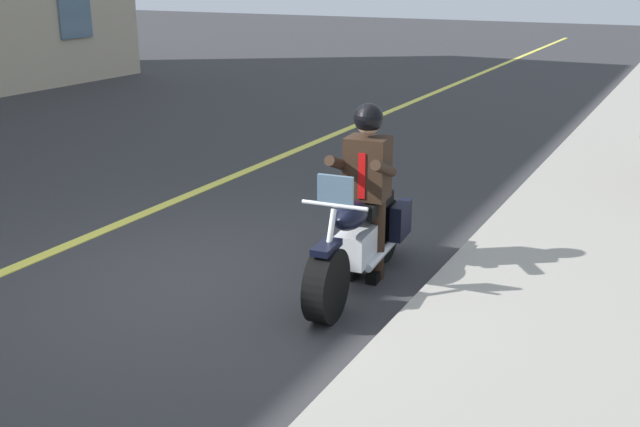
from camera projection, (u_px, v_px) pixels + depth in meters
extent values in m
plane|color=#333335|center=(210.00, 283.00, 7.24)|extent=(80.00, 80.00, 0.00)
cube|color=#E5DB4C|center=(61.00, 248.00, 8.12)|extent=(60.00, 0.16, 0.01)
cylinder|color=black|center=(326.00, 285.00, 6.37)|extent=(0.68, 0.26, 0.66)
cylinder|color=black|center=(381.00, 230.00, 7.73)|extent=(0.68, 0.26, 0.66)
cube|color=silver|center=(358.00, 245.00, 7.04)|extent=(0.58, 0.33, 0.32)
ellipsoid|color=black|center=(351.00, 215.00, 6.75)|extent=(0.58, 0.33, 0.24)
cube|color=black|center=(370.00, 203.00, 7.25)|extent=(0.72, 0.35, 0.12)
cube|color=black|center=(401.00, 220.00, 7.56)|extent=(0.41, 0.16, 0.36)
cube|color=black|center=(360.00, 215.00, 7.72)|extent=(0.41, 0.16, 0.36)
cylinder|color=silver|center=(327.00, 255.00, 6.30)|extent=(0.35, 0.08, 0.76)
cylinder|color=silver|center=(334.00, 205.00, 6.31)|extent=(0.09, 0.60, 0.04)
cube|color=black|center=(326.00, 247.00, 6.26)|extent=(0.37, 0.19, 0.06)
cylinder|color=silver|center=(383.00, 252.00, 7.30)|extent=(0.90, 0.17, 0.08)
cube|color=slate|center=(335.00, 191.00, 6.29)|extent=(0.07, 0.32, 0.28)
cylinder|color=black|center=(378.00, 238.00, 7.22)|extent=(0.14, 0.14, 0.84)
cube|color=black|center=(375.00, 275.00, 7.28)|extent=(0.27, 0.13, 0.10)
cylinder|color=black|center=(355.00, 235.00, 7.30)|extent=(0.14, 0.14, 0.84)
cube|color=black|center=(352.00, 272.00, 7.37)|extent=(0.27, 0.13, 0.10)
cube|color=black|center=(367.00, 168.00, 7.04)|extent=(0.36, 0.43, 0.60)
cube|color=red|center=(362.00, 176.00, 6.91)|extent=(0.03, 0.07, 0.44)
cylinder|color=black|center=(384.00, 169.00, 6.78)|extent=(0.56, 0.15, 0.28)
cylinder|color=black|center=(339.00, 164.00, 6.94)|extent=(0.56, 0.15, 0.28)
sphere|color=tan|center=(368.00, 123.00, 6.91)|extent=(0.22, 0.22, 0.22)
sphere|color=black|center=(369.00, 118.00, 6.89)|extent=(0.28, 0.28, 0.28)
cube|color=slate|center=(74.00, 7.00, 19.30)|extent=(1.10, 0.06, 1.60)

